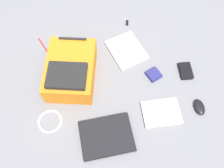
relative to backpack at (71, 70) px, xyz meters
The scene contains 11 objects.
ground_plane 0.31m from the backpack, 22.29° to the right, with size 3.38×3.38×0.00m, color slate.
backpack is the anchor object (origin of this frame).
laptop 0.47m from the backpack, 76.15° to the right, with size 0.32×0.25×0.03m.
book_comic 0.62m from the backpack, 40.37° to the right, with size 0.25×0.20×0.02m.
book_red 0.42m from the backpack, 13.49° to the left, with size 0.26×0.30×0.02m.
computer_mouse 0.83m from the backpack, 31.39° to the right, with size 0.06×0.11×0.03m, color black.
cable_coil 0.34m from the backpack, 125.94° to the right, with size 0.15×0.15×0.01m, color silver.
power_brick 0.75m from the backpack, 13.15° to the right, with size 0.08×0.12×0.03m, color black.
pen_black 0.35m from the backpack, 115.70° to the left, with size 0.01×0.01×0.14m, color red.
earbud_pouch 0.54m from the backpack, 14.92° to the right, with size 0.08×0.08×0.03m, color navy.
usb_stick 0.60m from the backpack, 34.75° to the left, with size 0.02×0.05×0.01m, color black.
Camera 1 is at (-0.24, -0.72, 1.45)m, focal length 40.01 mm.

